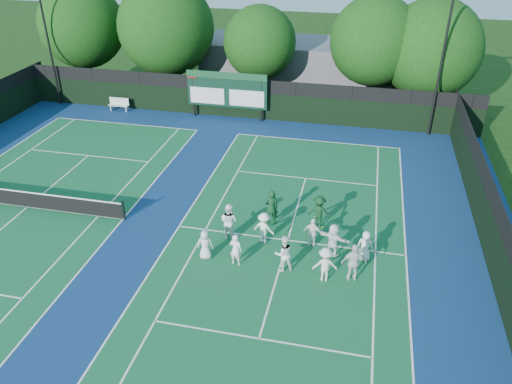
% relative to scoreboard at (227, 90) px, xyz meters
% --- Properties ---
extents(ground, '(120.00, 120.00, 0.00)m').
position_rel_scoreboard_xyz_m(ground, '(7.01, -15.59, -2.19)').
color(ground, '#14330E').
rests_on(ground, ground).
extents(court_apron, '(34.00, 32.00, 0.01)m').
position_rel_scoreboard_xyz_m(court_apron, '(1.01, -14.59, -2.19)').
color(court_apron, navy).
rests_on(court_apron, ground).
extents(near_court, '(11.05, 23.85, 0.01)m').
position_rel_scoreboard_xyz_m(near_court, '(7.01, -14.59, -2.18)').
color(near_court, '#12582F').
rests_on(near_court, ground).
extents(left_court, '(11.05, 23.85, 0.01)m').
position_rel_scoreboard_xyz_m(left_court, '(-6.99, -14.59, -2.18)').
color(left_court, '#12582F').
rests_on(left_court, ground).
extents(back_fence, '(34.00, 0.08, 3.00)m').
position_rel_scoreboard_xyz_m(back_fence, '(1.01, 0.41, -0.83)').
color(back_fence, black).
rests_on(back_fence, ground).
extents(divider_fence_right, '(0.08, 32.00, 3.00)m').
position_rel_scoreboard_xyz_m(divider_fence_right, '(16.01, -14.59, -0.83)').
color(divider_fence_right, black).
rests_on(divider_fence_right, ground).
extents(scoreboard, '(6.00, 0.21, 3.55)m').
position_rel_scoreboard_xyz_m(scoreboard, '(0.00, 0.00, 0.00)').
color(scoreboard, black).
rests_on(scoreboard, ground).
extents(clubhouse, '(18.00, 6.00, 4.00)m').
position_rel_scoreboard_xyz_m(clubhouse, '(5.01, 8.41, -0.19)').
color(clubhouse, '#5E5E63').
rests_on(clubhouse, ground).
extents(light_pole_left, '(1.20, 0.30, 10.12)m').
position_rel_scoreboard_xyz_m(light_pole_left, '(-13.99, 0.11, 4.11)').
color(light_pole_left, black).
rests_on(light_pole_left, ground).
extents(light_pole_right, '(1.20, 0.30, 10.12)m').
position_rel_scoreboard_xyz_m(light_pole_right, '(14.51, 0.11, 4.11)').
color(light_pole_right, black).
rests_on(light_pole_right, ground).
extents(tennis_net, '(11.30, 0.10, 1.10)m').
position_rel_scoreboard_xyz_m(tennis_net, '(-6.99, -14.59, -1.70)').
color(tennis_net, black).
rests_on(tennis_net, ground).
extents(bench, '(1.59, 0.43, 1.01)m').
position_rel_scoreboard_xyz_m(bench, '(-8.67, -0.21, -1.65)').
color(bench, silver).
rests_on(bench, ground).
extents(tree_a, '(6.88, 6.88, 8.87)m').
position_rel_scoreboard_xyz_m(tree_a, '(-13.09, 3.99, 3.06)').
color(tree_a, black).
rests_on(tree_a, ground).
extents(tree_b, '(7.55, 7.55, 9.40)m').
position_rel_scoreboard_xyz_m(tree_b, '(-5.78, 3.99, 3.23)').
color(tree_b, black).
rests_on(tree_b, ground).
extents(tree_c, '(5.56, 5.56, 7.60)m').
position_rel_scoreboard_xyz_m(tree_c, '(1.76, 3.99, 2.48)').
color(tree_c, black).
rests_on(tree_c, ground).
extents(tree_d, '(6.49, 6.49, 8.60)m').
position_rel_scoreboard_xyz_m(tree_d, '(10.31, 3.99, 3.00)').
color(tree_d, black).
rests_on(tree_d, ground).
extents(tree_e, '(7.13, 7.13, 8.55)m').
position_rel_scoreboard_xyz_m(tree_e, '(14.34, 3.99, 2.61)').
color(tree_e, black).
rests_on(tree_e, ground).
extents(tennis_ball_1, '(0.07, 0.07, 0.07)m').
position_rel_scoreboard_xyz_m(tennis_ball_1, '(8.04, -12.26, -2.16)').
color(tennis_ball_1, '#CDEC1B').
rests_on(tennis_ball_1, ground).
extents(tennis_ball_2, '(0.07, 0.07, 0.07)m').
position_rel_scoreboard_xyz_m(tennis_ball_2, '(9.99, -14.71, -2.16)').
color(tennis_ball_2, '#CDEC1B').
rests_on(tennis_ball_2, ground).
extents(tennis_ball_3, '(0.07, 0.07, 0.07)m').
position_rel_scoreboard_xyz_m(tennis_ball_3, '(3.49, -12.44, -2.16)').
color(tennis_ball_3, '#CDEC1B').
rests_on(tennis_ball_3, ground).
extents(tennis_ball_4, '(0.07, 0.07, 0.07)m').
position_rel_scoreboard_xyz_m(tennis_ball_4, '(8.48, -13.12, -2.16)').
color(tennis_ball_4, '#CDEC1B').
rests_on(tennis_ball_4, ground).
extents(tennis_ball_5, '(0.07, 0.07, 0.07)m').
position_rel_scoreboard_xyz_m(tennis_ball_5, '(8.00, -13.48, -2.16)').
color(tennis_ball_5, '#CDEC1B').
rests_on(tennis_ball_5, ground).
extents(player_front_0, '(0.77, 0.55, 1.46)m').
position_rel_scoreboard_xyz_m(player_front_0, '(3.61, -16.73, -1.46)').
color(player_front_0, white).
rests_on(player_front_0, ground).
extents(player_front_1, '(0.62, 0.45, 1.58)m').
position_rel_scoreboard_xyz_m(player_front_1, '(5.06, -16.87, -1.40)').
color(player_front_1, white).
rests_on(player_front_1, ground).
extents(player_front_2, '(1.04, 0.95, 1.74)m').
position_rel_scoreboard_xyz_m(player_front_2, '(7.18, -16.78, -1.32)').
color(player_front_2, white).
rests_on(player_front_2, ground).
extents(player_front_3, '(1.15, 0.79, 1.63)m').
position_rel_scoreboard_xyz_m(player_front_3, '(9.00, -17.09, -1.38)').
color(player_front_3, silver).
rests_on(player_front_3, ground).
extents(player_front_4, '(1.12, 0.64, 1.80)m').
position_rel_scoreboard_xyz_m(player_front_4, '(10.17, -16.81, -1.29)').
color(player_front_4, silver).
rests_on(player_front_4, ground).
extents(player_back_0, '(1.08, 0.96, 1.85)m').
position_rel_scoreboard_xyz_m(player_back_0, '(4.22, -14.92, -1.27)').
color(player_back_0, white).
rests_on(player_back_0, ground).
extents(player_back_1, '(1.13, 0.81, 1.58)m').
position_rel_scoreboard_xyz_m(player_back_1, '(5.92, -14.93, -1.40)').
color(player_back_1, white).
rests_on(player_back_1, ground).
extents(player_back_2, '(0.93, 0.52, 1.50)m').
position_rel_scoreboard_xyz_m(player_back_2, '(8.20, -14.79, -1.44)').
color(player_back_2, white).
rests_on(player_back_2, ground).
extents(player_back_3, '(1.59, 1.02, 1.64)m').
position_rel_scoreboard_xyz_m(player_back_3, '(9.17, -15.23, -1.37)').
color(player_back_3, white).
rests_on(player_back_3, ground).
extents(player_back_4, '(0.80, 0.59, 1.49)m').
position_rel_scoreboard_xyz_m(player_back_4, '(10.60, -15.27, -1.45)').
color(player_back_4, white).
rests_on(player_back_4, ground).
extents(coach_left, '(0.82, 0.70, 1.90)m').
position_rel_scoreboard_xyz_m(coach_left, '(5.95, -13.33, -1.24)').
color(coach_left, '#0F391D').
rests_on(coach_left, ground).
extents(coach_right, '(1.10, 0.64, 1.70)m').
position_rel_scoreboard_xyz_m(coach_right, '(8.29, -13.03, -1.34)').
color(coach_right, '#0E3419').
rests_on(coach_right, ground).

